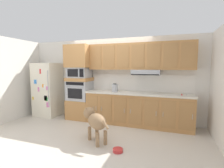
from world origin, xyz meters
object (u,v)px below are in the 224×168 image
dog (95,120)px  microwave (79,73)px  electric_kettle (115,88)px  refrigerator (48,90)px  built_in_oven (80,90)px  dog_food_bowl (118,150)px  screwdriver (182,95)px

dog → microwave: bearing=-11.0°
electric_kettle → refrigerator: bearing=-179.5°
electric_kettle → dog: size_ratio=0.27×
refrigerator → microwave: 1.32m
dog → built_in_oven: bearing=-11.0°
built_in_oven → dog: (1.15, -1.33, -0.43)m
dog → dog_food_bowl: (0.62, -0.31, -0.44)m
electric_kettle → dog: (-0.03, -1.28, -0.57)m
built_in_oven → screwdriver: (2.99, -0.03, 0.03)m
refrigerator → electric_kettle: size_ratio=7.33×
refrigerator → electric_kettle: (2.36, 0.02, 0.15)m
refrigerator → screwdriver: refrigerator is taller
refrigerator → electric_kettle: bearing=0.5°
built_in_oven → dog_food_bowl: bearing=-42.7°
screwdriver → electric_kettle: electric_kettle is taller
microwave → dog_food_bowl: 2.80m
dog_food_bowl → refrigerator: bearing=152.0°
microwave → electric_kettle: (1.18, -0.05, -0.43)m
refrigerator → dog_food_bowl: 3.45m
refrigerator → microwave: refrigerator is taller
refrigerator → dog: 2.68m
dog_food_bowl → screwdriver: bearing=52.8°
screwdriver → dog: 2.30m
screwdriver → dog_food_bowl: size_ratio=0.65×
microwave → screwdriver: size_ratio=4.92×
screwdriver → dog_food_bowl: bearing=-127.2°
refrigerator → screwdriver: 4.17m
microwave → screwdriver: bearing=-0.5°
refrigerator → built_in_oven: bearing=3.3°
screwdriver → dog_food_bowl: (-1.22, -1.61, -0.90)m
screwdriver → dog_food_bowl: screwdriver is taller
built_in_oven → electric_kettle: built_in_oven is taller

